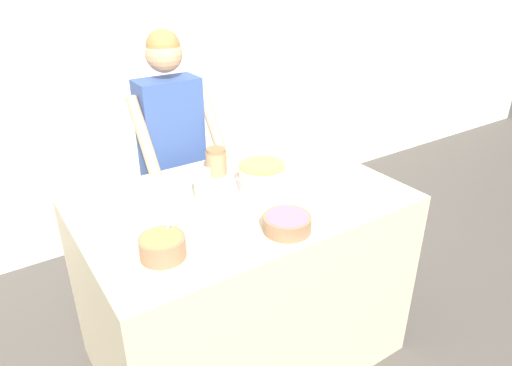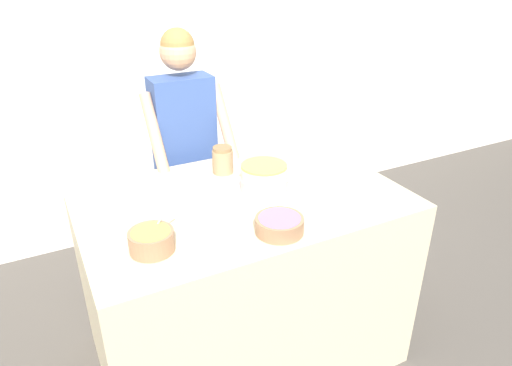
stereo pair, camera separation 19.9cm
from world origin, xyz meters
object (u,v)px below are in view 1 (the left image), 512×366
(frosting_bowl_olive, at_px, (162,246))
(stoneware_jar, at_px, (216,162))
(cake, at_px, (262,179))
(frosting_bowl_purple, at_px, (286,223))
(person_baker, at_px, (172,144))
(ceramic_plate, at_px, (231,243))
(drinking_glass, at_px, (203,186))

(frosting_bowl_olive, bearing_deg, stoneware_jar, 45.37)
(cake, distance_m, stoneware_jar, 0.28)
(frosting_bowl_olive, height_order, stoneware_jar, frosting_bowl_olive)
(cake, xyz_separation_m, stoneware_jar, (-0.09, 0.27, 0.01))
(cake, relative_size, frosting_bowl_purple, 1.85)
(person_baker, relative_size, frosting_bowl_purple, 8.27)
(person_baker, xyz_separation_m, stoneware_jar, (0.06, -0.38, 0.02))
(frosting_bowl_olive, distance_m, frosting_bowl_purple, 0.48)
(cake, bearing_deg, frosting_bowl_olive, -157.99)
(person_baker, xyz_separation_m, ceramic_plate, (-0.20, -0.95, -0.04))
(person_baker, xyz_separation_m, cake, (0.15, -0.65, 0.01))
(person_baker, height_order, ceramic_plate, person_baker)
(frosting_bowl_purple, xyz_separation_m, stoneware_jar, (0.03, 0.61, 0.03))
(cake, bearing_deg, frosting_bowl_purple, -109.15)
(frosting_bowl_purple, distance_m, drinking_glass, 0.42)
(frosting_bowl_purple, height_order, drinking_glass, drinking_glass)
(drinking_glass, bearing_deg, person_baker, 78.15)
(ceramic_plate, bearing_deg, drinking_glass, 78.75)
(person_baker, bearing_deg, stoneware_jar, -80.41)
(drinking_glass, xyz_separation_m, ceramic_plate, (-0.07, -0.35, -0.07))
(ceramic_plate, height_order, stoneware_jar, stoneware_jar)
(cake, bearing_deg, drinking_glass, 170.91)
(cake, bearing_deg, stoneware_jar, 107.93)
(person_baker, relative_size, cake, 4.46)
(cake, distance_m, frosting_bowl_olive, 0.63)
(ceramic_plate, bearing_deg, stoneware_jar, 65.56)
(person_baker, relative_size, frosting_bowl_olive, 9.29)
(drinking_glass, bearing_deg, frosting_bowl_purple, -67.61)
(cake, height_order, drinking_glass, drinking_glass)
(frosting_bowl_olive, distance_m, ceramic_plate, 0.25)
(frosting_bowl_olive, distance_m, drinking_glass, 0.42)
(frosting_bowl_purple, distance_m, stoneware_jar, 0.61)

